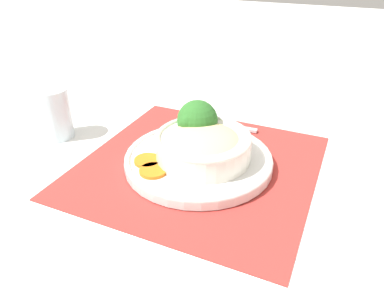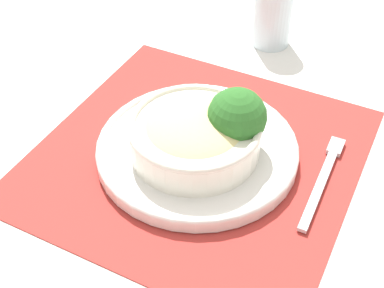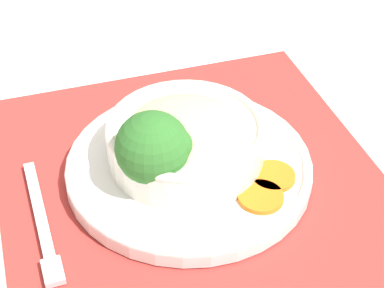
{
  "view_description": "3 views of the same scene",
  "coord_description": "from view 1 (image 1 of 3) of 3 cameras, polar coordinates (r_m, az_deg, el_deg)",
  "views": [
    {
      "loc": [
        -0.57,
        -0.21,
        0.39
      ],
      "look_at": [
        0.0,
        0.01,
        0.04
      ],
      "focal_mm": 35.0,
      "sensor_mm": 36.0,
      "label": 1
    },
    {
      "loc": [
        0.22,
        -0.5,
        0.52
      ],
      "look_at": [
        -0.0,
        -0.02,
        0.04
      ],
      "focal_mm": 50.0,
      "sensor_mm": 36.0,
      "label": 2
    },
    {
      "loc": [
        0.19,
        0.52,
        0.5
      ],
      "look_at": [
        -0.01,
        -0.01,
        0.04
      ],
      "focal_mm": 60.0,
      "sensor_mm": 36.0,
      "label": 3
    }
  ],
  "objects": [
    {
      "name": "ground_plane",
      "position": [
        0.72,
        0.98,
        -3.34
      ],
      "size": [
        4.0,
        4.0,
        0.0
      ],
      "primitive_type": "plane",
      "color": "white"
    },
    {
      "name": "carrot_slice_near",
      "position": [
        0.7,
        -6.8,
        -2.54
      ],
      "size": [
        0.05,
        0.05,
        0.01
      ],
      "color": "orange",
      "rests_on": "plate"
    },
    {
      "name": "fork",
      "position": [
        0.87,
        2.84,
        3.28
      ],
      "size": [
        0.02,
        0.18,
        0.01
      ],
      "rotation": [
        0.0,
        0.0,
        -0.02
      ],
      "color": "silver",
      "rests_on": "placemat"
    },
    {
      "name": "carrot_slice_middle",
      "position": [
        0.67,
        -5.96,
        -4.08
      ],
      "size": [
        0.05,
        0.05,
        0.01
      ],
      "color": "orange",
      "rests_on": "plate"
    },
    {
      "name": "broccoli_floret",
      "position": [
        0.73,
        0.78,
        3.59
      ],
      "size": [
        0.08,
        0.08,
        0.09
      ],
      "color": "#84AD5B",
      "rests_on": "plate"
    },
    {
      "name": "plate",
      "position": [
        0.71,
        0.99,
        -2.31
      ],
      "size": [
        0.28,
        0.28,
        0.02
      ],
      "color": "white",
      "rests_on": "placemat"
    },
    {
      "name": "bowl",
      "position": [
        0.7,
        1.85,
        0.05
      ],
      "size": [
        0.18,
        0.18,
        0.06
      ],
      "color": "silver",
      "rests_on": "plate"
    },
    {
      "name": "placemat",
      "position": [
        0.72,
        0.98,
        -3.2
      ],
      "size": [
        0.45,
        0.45,
        0.0
      ],
      "color": "#B2332D",
      "rests_on": "ground_plane"
    },
    {
      "name": "water_glass",
      "position": [
        0.86,
        -20.05,
        4.07
      ],
      "size": [
        0.07,
        0.07,
        0.11
      ],
      "color": "silver",
      "rests_on": "ground_plane"
    }
  ]
}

